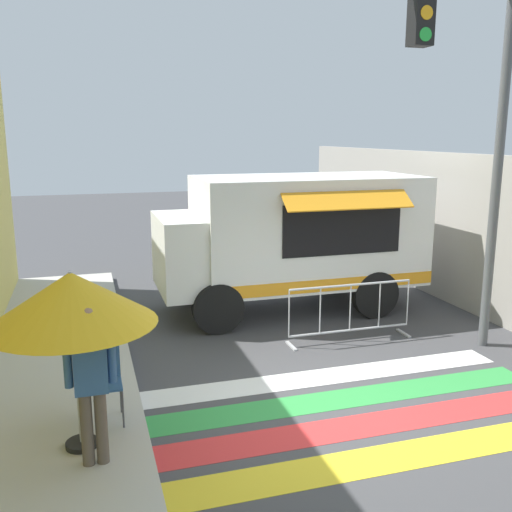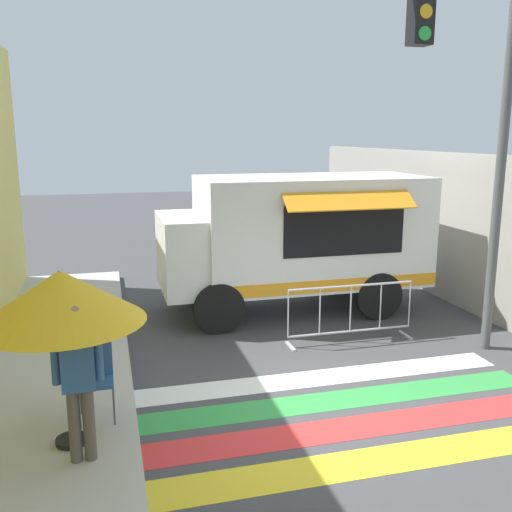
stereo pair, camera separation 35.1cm
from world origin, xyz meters
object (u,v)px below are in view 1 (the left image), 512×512
at_px(folding_chair, 103,375).
at_px(barricade_front, 350,312).
at_px(patio_umbrella, 72,299).
at_px(vendor_person, 91,376).
at_px(food_truck, 289,235).
at_px(traffic_signal_pole, 455,89).

height_order(folding_chair, barricade_front, folding_chair).
distance_m(patio_umbrella, vendor_person, 0.85).
height_order(patio_umbrella, vendor_person, patio_umbrella).
distance_m(food_truck, folding_chair, 5.69).
xyz_separation_m(vendor_person, barricade_front, (4.46, 2.99, -0.64)).
bearing_deg(food_truck, folding_chair, -133.80).
relative_size(traffic_signal_pole, vendor_person, 3.64).
xyz_separation_m(traffic_signal_pole, barricade_front, (-1.20, 0.90, -3.79)).
relative_size(food_truck, traffic_signal_pole, 0.84).
bearing_deg(folding_chair, barricade_front, 24.92).
distance_m(food_truck, barricade_front, 2.35).
bearing_deg(folding_chair, vendor_person, -98.21).
xyz_separation_m(food_truck, folding_chair, (-3.90, -4.06, -0.86)).
height_order(food_truck, barricade_front, food_truck).
relative_size(food_truck, folding_chair, 5.62).
distance_m(food_truck, traffic_signal_pole, 4.33).
bearing_deg(patio_umbrella, traffic_signal_pole, 16.27).
distance_m(patio_umbrella, folding_chair, 1.33).
relative_size(folding_chair, barricade_front, 0.41).
bearing_deg(barricade_front, traffic_signal_pole, -36.85).
distance_m(food_truck, patio_umbrella, 6.26).
relative_size(food_truck, vendor_person, 3.07).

